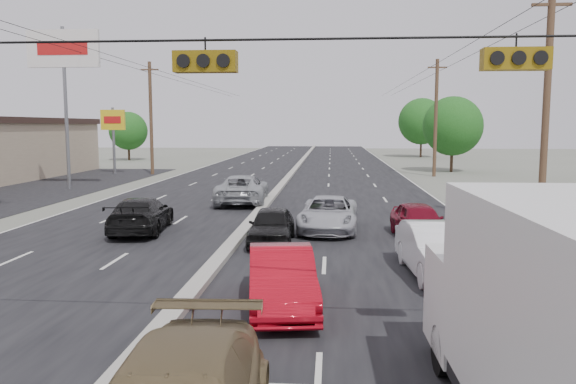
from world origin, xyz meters
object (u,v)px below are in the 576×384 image
object	(u,v)px
utility_pole_left_c	(151,117)
oncoming_far	(242,189)
pole_sign_billboard	(64,59)
queue_car_d	(540,259)
red_sedan	(282,279)
oncoming_near	(141,215)
utility_pole_right_c	(436,117)
tree_right_far	(422,121)
box_truck	(568,327)
queue_car_a	(272,226)
tree_right_mid	(453,126)
black_suv	(556,367)
utility_pole_right_b	(546,108)
queue_car_b	(437,251)
queue_car_e	(419,221)
tree_left_far	(128,131)
queue_car_c	(329,214)
pole_sign_far	(113,125)

from	to	relation	value
utility_pole_left_c	oncoming_far	world-z (taller)	utility_pole_left_c
pole_sign_billboard	queue_car_d	xyz separation A→B (m)	(23.96, -21.47, -8.18)
red_sedan	oncoming_near	size ratio (longest dim) A/B	0.88
pole_sign_billboard	utility_pole_right_c	bearing A→B (deg)	23.96
tree_right_far	utility_pole_left_c	bearing A→B (deg)	-133.53
oncoming_far	utility_pole_left_c	bearing A→B (deg)	-61.78
queue_car_d	oncoming_far	bearing A→B (deg)	121.83
box_truck	queue_car_a	xyz separation A→B (m)	(-5.30, 13.18, -1.12)
tree_right_mid	queue_car_d	xyz separation A→B (m)	(-5.54, -38.47, -3.65)
queue_car_d	oncoming_near	bearing A→B (deg)	151.04
utility_pole_left_c	oncoming_near	world-z (taller)	utility_pole_left_c
black_suv	oncoming_far	xyz separation A→B (m)	(-8.40, 22.78, 0.03)
utility_pole_right_b	utility_pole_right_c	size ratio (longest dim) A/B	1.00
utility_pole_left_c	queue_car_b	size ratio (longest dim) A/B	2.15
tree_right_far	oncoming_far	bearing A→B (deg)	-109.85
pole_sign_billboard	black_suv	xyz separation A→B (m)	(21.50, -28.97, -8.08)
box_truck	oncoming_near	world-z (taller)	box_truck
utility_pole_right_c	black_suv	world-z (taller)	utility_pole_right_c
tree_right_mid	oncoming_far	world-z (taller)	tree_right_mid
queue_car_a	queue_car_b	bearing A→B (deg)	-39.07
red_sedan	queue_car_b	xyz separation A→B (m)	(4.28, 3.21, 0.05)
black_suv	queue_car_d	xyz separation A→B (m)	(2.46, 7.50, -0.09)
utility_pole_right_c	queue_car_e	bearing A→B (deg)	-101.31
box_truck	queue_car_d	size ratio (longest dim) A/B	1.46
tree_left_far	queue_car_b	size ratio (longest dim) A/B	1.31
queue_car_b	queue_car_e	xyz separation A→B (m)	(0.30, 5.51, -0.07)
queue_car_b	queue_car_c	world-z (taller)	queue_car_b
pole_sign_billboard	red_sedan	distance (m)	30.66
pole_sign_far	tree_left_far	bearing A→B (deg)	106.70
pole_sign_billboard	oncoming_near	bearing A→B (deg)	-55.56
black_suv	queue_car_a	distance (m)	13.35
box_truck	queue_car_e	bearing A→B (deg)	87.56
box_truck	queue_car_e	distance (m)	14.56
red_sedan	queue_car_e	distance (m)	9.85
pole_sign_far	queue_car_e	world-z (taller)	pole_sign_far
pole_sign_billboard	queue_car_b	xyz separation A→B (m)	(21.20, -21.02, -8.10)
queue_car_b	queue_car_d	size ratio (longest dim) A/B	0.98
utility_pole_right_b	oncoming_far	world-z (taller)	utility_pole_right_b
tree_left_far	utility_pole_right_c	bearing A→B (deg)	-30.10
queue_car_e	tree_right_mid	bearing A→B (deg)	70.13
queue_car_c	utility_pole_left_c	bearing A→B (deg)	124.60
black_suv	queue_car_b	xyz separation A→B (m)	(-0.30, 7.95, -0.01)
utility_pole_left_c	pole_sign_billboard	distance (m)	12.73
pole_sign_far	box_truck	size ratio (longest dim) A/B	0.86
tree_right_far	black_suv	xyz separation A→B (m)	(-9.00, -70.97, -4.17)
pole_sign_far	utility_pole_left_c	bearing A→B (deg)	0.00
queue_car_a	oncoming_near	distance (m)	5.94
box_truck	queue_car_c	xyz separation A→B (m)	(-3.20, 15.95, -1.09)
utility_pole_right_b	queue_car_c	world-z (taller)	utility_pole_right_b
utility_pole_left_c	black_suv	bearing A→B (deg)	-64.55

